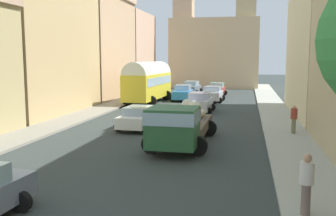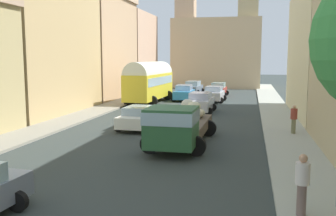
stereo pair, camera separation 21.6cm
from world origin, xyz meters
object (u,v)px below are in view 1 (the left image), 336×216
at_px(car_5, 183,93).
at_px(parked_bus_1, 148,80).
at_px(car_6, 192,87).
at_px(pedestrian_0, 306,182).
at_px(pedestrian_1, 294,118).
at_px(car_0, 200,102).
at_px(car_4, 139,118).
at_px(car_2, 217,89).
at_px(cargo_truck_0, 180,124).
at_px(car_1, 213,94).

bearing_deg(car_5, parked_bus_1, -139.28).
xyz_separation_m(car_6, pedestrian_0, (8.48, -36.70, 0.26)).
relative_size(car_5, pedestrian_0, 2.14).
relative_size(car_5, pedestrian_1, 2.24).
relative_size(car_0, car_4, 1.03).
height_order(car_6, pedestrian_1, pedestrian_1).
distance_m(parked_bus_1, car_0, 8.29).
bearing_deg(car_0, car_6, 100.50).
relative_size(car_4, car_6, 0.89).
relative_size(car_2, car_5, 0.99).
relative_size(cargo_truck_0, car_4, 1.93).
bearing_deg(car_0, pedestrian_1, -52.04).
height_order(car_5, pedestrian_1, pedestrian_1).
xyz_separation_m(parked_bus_1, pedestrian_0, (11.24, -25.85, -1.20)).
bearing_deg(cargo_truck_0, car_4, 128.37).
height_order(car_1, car_4, car_1).
bearing_deg(car_4, cargo_truck_0, -51.63).
height_order(car_2, car_5, car_5).
bearing_deg(car_4, car_0, 70.69).
relative_size(car_4, pedestrian_0, 2.14).
bearing_deg(car_0, car_1, 87.43).
xyz_separation_m(car_1, car_2, (-0.05, 6.18, -0.01)).
xyz_separation_m(car_0, pedestrian_0, (5.41, -20.13, 0.23)).
bearing_deg(car_6, pedestrian_1, -69.05).
distance_m(cargo_truck_0, car_5, 20.99).
height_order(parked_bus_1, car_6, parked_bus_1).
height_order(car_1, car_6, car_1).
height_order(car_4, pedestrian_1, pedestrian_1).
distance_m(car_5, car_6, 8.24).
relative_size(parked_bus_1, car_5, 2.33).
bearing_deg(car_2, car_6, 143.09).
relative_size(cargo_truck_0, pedestrian_1, 4.34).
bearing_deg(pedestrian_1, pedestrian_0, -94.88).
bearing_deg(car_6, cargo_truck_0, -82.82).
relative_size(car_1, car_4, 0.97).
xyz_separation_m(parked_bus_1, car_1, (6.18, 2.13, -1.45)).
bearing_deg(car_1, pedestrian_0, -79.75).
xyz_separation_m(car_2, car_6, (-3.37, 2.53, 0.00)).
distance_m(cargo_truck_0, car_1, 20.24).
height_order(parked_bus_1, pedestrian_0, parked_bus_1).
relative_size(parked_bus_1, car_1, 2.41).
bearing_deg(cargo_truck_0, car_5, 99.24).
distance_m(car_0, car_4, 8.56).
xyz_separation_m(cargo_truck_0, car_5, (-3.37, 20.72, -0.34)).
relative_size(car_0, car_1, 1.07).
height_order(car_4, pedestrian_0, pedestrian_0).
bearing_deg(car_6, car_1, -68.55).
bearing_deg(car_4, car_5, 89.86).
bearing_deg(parked_bus_1, cargo_truck_0, -70.53).
height_order(car_4, car_5, car_5).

